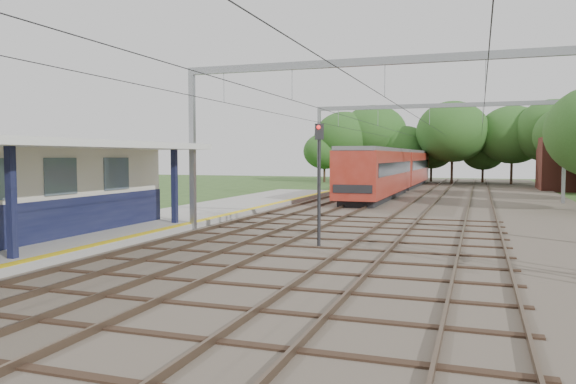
% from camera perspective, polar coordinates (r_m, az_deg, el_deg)
% --- Properties ---
extents(ground, '(160.00, 160.00, 0.00)m').
position_cam_1_polar(ground, '(9.84, -26.49, -16.08)').
color(ground, '#2D4C1E').
rests_on(ground, ground).
extents(ballast_bed, '(18.00, 90.00, 0.10)m').
position_cam_1_polar(ballast_bed, '(36.70, 14.64, -1.47)').
color(ballast_bed, '#473D33').
rests_on(ballast_bed, ground).
extents(platform, '(5.00, 52.00, 0.35)m').
position_cam_1_polar(platform, '(25.07, -15.73, -3.54)').
color(platform, gray).
rests_on(platform, ground).
extents(yellow_stripe, '(0.45, 52.00, 0.01)m').
position_cam_1_polar(yellow_stripe, '(23.85, -11.27, -3.40)').
color(yellow_stripe, yellow).
rests_on(yellow_stripe, platform).
extents(rail_tracks, '(11.80, 88.00, 0.15)m').
position_cam_1_polar(rail_tracks, '(36.95, 10.78, -1.19)').
color(rail_tracks, brown).
rests_on(rail_tracks, ballast_bed).
extents(catenary_system, '(17.22, 88.00, 7.00)m').
position_cam_1_polar(catenary_system, '(31.99, 13.06, 7.61)').
color(catenary_system, gray).
rests_on(catenary_system, ground).
extents(tree_band, '(31.72, 30.88, 8.82)m').
position_cam_1_polar(tree_band, '(63.67, 16.39, 5.02)').
color(tree_band, '#382619').
rests_on(tree_band, ground).
extents(train, '(2.86, 35.62, 3.76)m').
position_cam_1_polar(train, '(51.21, 10.83, 2.31)').
color(train, black).
rests_on(train, ballast_bed).
extents(signal_post, '(0.34, 0.31, 4.39)m').
position_cam_1_polar(signal_post, '(19.65, 3.18, 2.23)').
color(signal_post, black).
rests_on(signal_post, ground).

